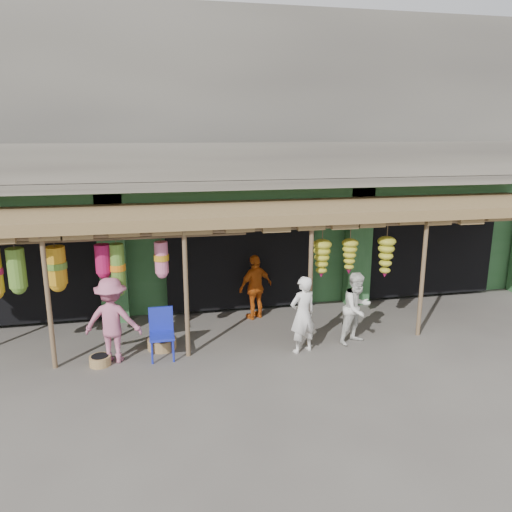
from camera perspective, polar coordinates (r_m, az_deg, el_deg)
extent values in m
plane|color=#514C47|center=(10.57, 0.44, -10.13)|extent=(80.00, 80.00, 0.00)
cube|color=gray|center=(14.58, -3.95, 16.66)|extent=(16.00, 6.00, 4.00)
cube|color=#2D6033|center=(14.98, -3.81, 3.14)|extent=(16.00, 5.70, 3.00)
cube|color=gray|center=(11.32, -1.35, 8.32)|extent=(16.00, 0.90, 0.22)
cube|color=gray|center=(10.88, -0.97, 10.74)|extent=(16.00, 0.10, 0.80)
cube|color=#2D6033|center=(11.75, -1.70, 6.81)|extent=(16.00, 0.35, 0.35)
cube|color=yellow|center=(11.86, -26.23, 4.95)|extent=(1.70, 0.06, 0.55)
cube|color=#B21414|center=(11.82, -26.28, 4.92)|extent=(1.30, 0.02, 0.30)
cube|color=black|center=(13.09, -24.52, -0.39)|extent=(3.60, 2.00, 2.50)
cube|color=black|center=(12.94, -2.41, 0.73)|extent=(3.60, 2.00, 2.50)
cube|color=black|center=(14.60, 17.32, 1.64)|extent=(3.60, 2.00, 2.50)
cube|color=#2D6033|center=(11.84, -16.08, -0.33)|extent=(0.60, 0.35, 3.00)
cube|color=#2D6033|center=(12.86, 11.61, 1.05)|extent=(0.60, 0.35, 3.00)
cylinder|color=brown|center=(9.89, -22.63, -4.92)|extent=(0.09, 0.09, 2.60)
cylinder|color=brown|center=(9.72, -7.98, -4.26)|extent=(0.09, 0.09, 2.60)
cylinder|color=brown|center=(10.18, 6.21, -3.35)|extent=(0.09, 0.09, 2.60)
cylinder|color=brown|center=(11.19, 18.48, -2.40)|extent=(0.09, 0.09, 2.60)
cylinder|color=brown|center=(9.57, -0.73, 3.03)|extent=(12.90, 0.08, 0.08)
cylinder|color=brown|center=(9.86, -17.09, 1.84)|extent=(5.50, 0.06, 0.06)
cube|color=brown|center=(10.65, -0.58, 5.14)|extent=(14.00, 2.70, 0.22)
cylinder|color=#1B28B1|center=(9.89, -11.79, -10.81)|extent=(0.04, 0.04, 0.45)
cylinder|color=#1B28B1|center=(9.89, -9.42, -10.68)|extent=(0.04, 0.04, 0.45)
cylinder|color=#1B28B1|center=(10.25, -11.82, -9.87)|extent=(0.04, 0.04, 0.45)
cylinder|color=#1B28B1|center=(10.26, -9.54, -9.75)|extent=(0.04, 0.04, 0.45)
cube|color=#1B28B1|center=(9.97, -10.71, -8.98)|extent=(0.47, 0.47, 0.06)
cube|color=#1B28B1|center=(10.08, -10.81, -7.08)|extent=(0.47, 0.05, 0.50)
cylinder|color=olive|center=(10.55, -10.69, -9.77)|extent=(0.63, 0.63, 0.22)
cylinder|color=#A58C4D|center=(10.14, -17.39, -11.34)|extent=(0.48, 0.48, 0.18)
imported|color=white|center=(10.02, 5.36, -6.69)|extent=(0.67, 0.54, 1.58)
imported|color=silver|center=(10.62, 11.45, -5.87)|extent=(0.92, 0.84, 1.53)
imported|color=#C85512|center=(11.75, -0.05, -3.55)|extent=(0.98, 0.72, 1.55)
imported|color=#BE6483|center=(9.96, -16.10, -7.06)|extent=(1.19, 0.83, 1.67)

